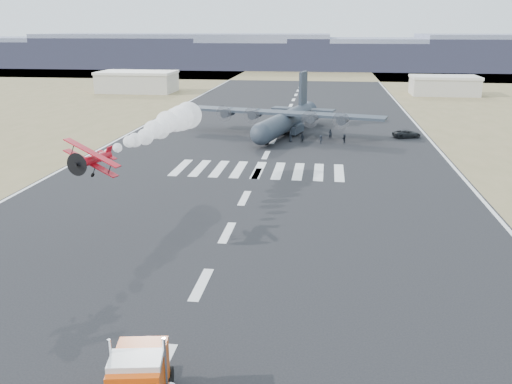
% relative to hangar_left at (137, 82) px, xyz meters
% --- Properties ---
extents(ground, '(500.00, 500.00, 0.00)m').
position_rel_hangar_left_xyz_m(ground, '(52.00, -145.00, -3.41)').
color(ground, black).
rests_on(ground, ground).
extents(scrub_far, '(500.00, 80.00, 0.00)m').
position_rel_hangar_left_xyz_m(scrub_far, '(52.00, 85.00, -3.41)').
color(scrub_far, olive).
rests_on(scrub_far, ground).
extents(runway_markings, '(60.00, 260.00, 0.01)m').
position_rel_hangar_left_xyz_m(runway_markings, '(52.00, -85.00, -3.40)').
color(runway_markings, silver).
rests_on(runway_markings, ground).
extents(ridge_seg_b, '(150.00, 50.00, 15.00)m').
position_rel_hangar_left_xyz_m(ridge_seg_b, '(-78.00, 115.00, 4.09)').
color(ridge_seg_b, slate).
rests_on(ridge_seg_b, ground).
extents(ridge_seg_c, '(150.00, 50.00, 17.00)m').
position_rel_hangar_left_xyz_m(ridge_seg_c, '(-13.00, 115.00, 5.09)').
color(ridge_seg_c, slate).
rests_on(ridge_seg_c, ground).
extents(ridge_seg_d, '(150.00, 50.00, 13.00)m').
position_rel_hangar_left_xyz_m(ridge_seg_d, '(52.00, 115.00, 3.09)').
color(ridge_seg_d, slate).
rests_on(ridge_seg_d, ground).
extents(ridge_seg_e, '(150.00, 50.00, 15.00)m').
position_rel_hangar_left_xyz_m(ridge_seg_e, '(117.00, 115.00, 4.09)').
color(ridge_seg_e, slate).
rests_on(ridge_seg_e, ground).
extents(hangar_left, '(24.50, 14.50, 6.70)m').
position_rel_hangar_left_xyz_m(hangar_left, '(0.00, 0.00, 0.00)').
color(hangar_left, '#A49F92').
rests_on(hangar_left, ground).
extents(hangar_right, '(20.50, 12.50, 5.90)m').
position_rel_hangar_left_xyz_m(hangar_right, '(98.00, 5.00, -0.40)').
color(hangar_right, '#A49F92').
rests_on(hangar_right, ground).
extents(aerobatic_biplane, '(5.55, 5.32, 3.45)m').
position_rel_hangar_left_xyz_m(aerobatic_biplane, '(40.39, -126.46, 5.44)').
color(aerobatic_biplane, '#B10B25').
extents(smoke_trail, '(4.44, 24.88, 3.71)m').
position_rel_hangar_left_xyz_m(smoke_trail, '(42.45, -105.78, 5.60)').
color(smoke_trail, white).
extents(transport_aircraft, '(39.33, 32.16, 11.44)m').
position_rel_hangar_left_xyz_m(transport_aircraft, '(54.02, -65.53, -0.46)').
color(transport_aircraft, '#1F282F').
rests_on(transport_aircraft, ground).
extents(support_vehicle, '(5.89, 4.03, 1.50)m').
position_rel_hangar_left_xyz_m(support_vehicle, '(77.42, -66.55, -2.66)').
color(support_vehicle, black).
rests_on(support_vehicle, ground).
extents(crew_a, '(0.73, 0.63, 1.86)m').
position_rel_hangar_left_xyz_m(crew_a, '(62.66, -69.89, -2.48)').
color(crew_a, black).
rests_on(crew_a, ground).
extents(crew_b, '(0.66, 0.87, 1.60)m').
position_rel_hangar_left_xyz_m(crew_b, '(48.86, -71.77, -2.61)').
color(crew_b, black).
rests_on(crew_b, ground).
extents(crew_c, '(1.12, 0.76, 1.58)m').
position_rel_hangar_left_xyz_m(crew_c, '(60.97, -74.67, -2.62)').
color(crew_c, black).
rests_on(crew_c, ground).
extents(crew_d, '(1.13, 1.01, 1.73)m').
position_rel_hangar_left_xyz_m(crew_d, '(49.65, -69.15, -2.54)').
color(crew_d, black).
rests_on(crew_d, ground).
extents(crew_e, '(0.71, 0.92, 1.67)m').
position_rel_hangar_left_xyz_m(crew_e, '(55.31, -73.66, -2.57)').
color(crew_e, black).
rests_on(crew_e, ground).
extents(crew_f, '(1.02, 1.59, 1.64)m').
position_rel_hangar_left_xyz_m(crew_f, '(65.24, -73.39, -2.59)').
color(crew_f, black).
rests_on(crew_f, ground).
extents(crew_g, '(0.74, 0.64, 1.85)m').
position_rel_hangar_left_xyz_m(crew_g, '(50.74, -75.76, -2.48)').
color(crew_g, black).
rests_on(crew_g, ground).
extents(crew_h, '(0.99, 0.99, 1.78)m').
position_rel_hangar_left_xyz_m(crew_h, '(57.49, -73.97, -2.52)').
color(crew_h, black).
rests_on(crew_h, ground).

